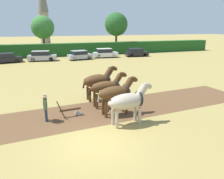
{
  "coord_description": "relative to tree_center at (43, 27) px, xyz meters",
  "views": [
    {
      "loc": [
        -2.25,
        -9.05,
        5.37
      ],
      "look_at": [
        2.61,
        4.79,
        1.1
      ],
      "focal_mm": 35.0,
      "sensor_mm": 36.0,
      "label": 1
    }
  ],
  "objects": [
    {
      "name": "hedgerow",
      "position": [
        0.36,
        -4.3,
        -3.98
      ],
      "size": [
        69.6,
        1.91,
        2.31
      ],
      "primitive_type": "cube",
      "color": "#1E511E",
      "rests_on": "ground"
    },
    {
      "name": "parked_car_center",
      "position": [
        -0.9,
        -9.38,
        -4.36
      ],
      "size": [
        4.64,
        2.41,
        1.6
      ],
      "rotation": [
        0.0,
        0.0,
        -0.15
      ],
      "color": "#A8A8B2",
      "rests_on": "ground"
    },
    {
      "name": "plowed_furrow_strip",
      "position": [
        -2.06,
        -33.55,
        -5.13
      ],
      "size": [
        30.57,
        6.37,
        0.01
      ],
      "primitive_type": "cube",
      "rotation": [
        0.0,
        0.0,
        0.07
      ],
      "color": "brown",
      "rests_on": "ground"
    },
    {
      "name": "tree_center",
      "position": [
        0.0,
        0.0,
        0.0
      ],
      "size": [
        4.43,
        4.43,
        7.37
      ],
      "color": "#4C3823",
      "rests_on": "ground"
    },
    {
      "name": "draft_horse_lead_left",
      "position": [
        2.77,
        -35.57,
        -3.77
      ],
      "size": [
        2.87,
        1.09,
        2.39
      ],
      "rotation": [
        0.0,
        0.0,
        0.07
      ],
      "color": "#B2A38E",
      "rests_on": "ground"
    },
    {
      "name": "tree_center_right",
      "position": [
        14.55,
        -1.89,
        0.59
      ],
      "size": [
        4.76,
        4.76,
        8.13
      ],
      "color": "#4C3823",
      "rests_on": "ground"
    },
    {
      "name": "farmer_at_plow",
      "position": [
        -1.6,
        -33.61,
        -4.18
      ],
      "size": [
        0.41,
        0.64,
        1.64
      ],
      "rotation": [
        0.0,
        0.0,
        -0.09
      ],
      "color": "#28334C",
      "rests_on": "ground"
    },
    {
      "name": "parked_car_center_right",
      "position": [
        5.14,
        -9.92,
        -4.41
      ],
      "size": [
        4.26,
        2.47,
        1.5
      ],
      "rotation": [
        0.0,
        0.0,
        0.17
      ],
      "color": "#A8A8B2",
      "rests_on": "ground"
    },
    {
      "name": "parked_car_far_right",
      "position": [
        15.78,
        -9.36,
        -4.43
      ],
      "size": [
        4.22,
        2.15,
        1.46
      ],
      "rotation": [
        0.0,
        0.0,
        -0.08
      ],
      "color": "black",
      "rests_on": "ground"
    },
    {
      "name": "church_spire",
      "position": [
        1.73,
        28.63,
        5.99
      ],
      "size": [
        3.27,
        3.27,
        21.25
      ],
      "color": "gray",
      "rests_on": "ground"
    },
    {
      "name": "ground_plane",
      "position": [
        0.36,
        -37.01,
        -5.13
      ],
      "size": [
        240.0,
        240.0,
        0.0
      ],
      "primitive_type": "plane",
      "color": "#998447"
    },
    {
      "name": "farmer_beside_team",
      "position": [
        2.9,
        -28.98,
        -4.19
      ],
      "size": [
        0.56,
        0.44,
        1.63
      ],
      "rotation": [
        0.0,
        0.0,
        -0.96
      ],
      "color": "#28334C",
      "rests_on": "ground"
    },
    {
      "name": "draft_horse_trail_left",
      "position": [
        2.54,
        -32.41,
        -3.76
      ],
      "size": [
        2.89,
        1.01,
        2.42
      ],
      "rotation": [
        0.0,
        0.0,
        0.07
      ],
      "color": "#513319",
      "rests_on": "ground"
    },
    {
      "name": "parked_car_right",
      "position": [
        9.86,
        -8.94,
        -4.36
      ],
      "size": [
        4.41,
        2.23,
        1.6
      ],
      "rotation": [
        0.0,
        0.0,
        -0.09
      ],
      "color": "silver",
      "rests_on": "ground"
    },
    {
      "name": "plow",
      "position": [
        -0.04,
        -33.4,
        -4.82
      ],
      "size": [
        1.56,
        0.49,
        1.13
      ],
      "rotation": [
        0.0,
        0.0,
        0.07
      ],
      "color": "#4C331E",
      "rests_on": "ground"
    },
    {
      "name": "draft_horse_trail_right",
      "position": [
        2.42,
        -30.84,
        -3.66
      ],
      "size": [
        2.87,
        1.16,
        2.58
      ],
      "rotation": [
        0.0,
        0.0,
        0.07
      ],
      "color": "#513319",
      "rests_on": "ground"
    },
    {
      "name": "draft_horse_lead_right",
      "position": [
        2.65,
        -33.99,
        -3.72
      ],
      "size": [
        2.82,
        1.05,
        2.44
      ],
      "rotation": [
        0.0,
        0.0,
        0.07
      ],
      "color": "#513319",
      "rests_on": "ground"
    },
    {
      "name": "parked_car_center_left",
      "position": [
        -6.13,
        -9.47,
        -4.43
      ],
      "size": [
        4.66,
        2.53,
        1.46
      ],
      "rotation": [
        0.0,
        0.0,
        0.17
      ],
      "color": "black",
      "rests_on": "ground"
    }
  ]
}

